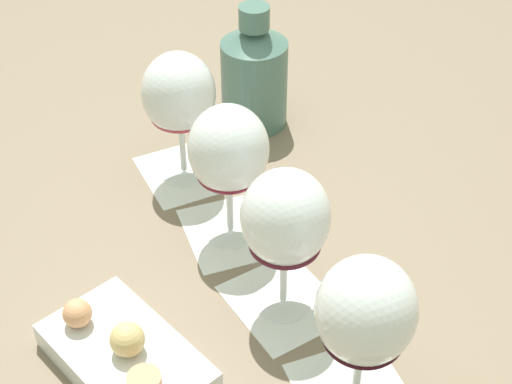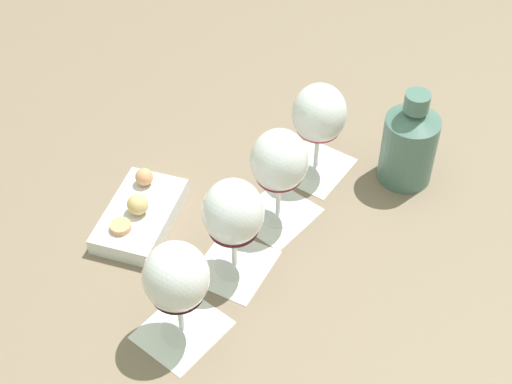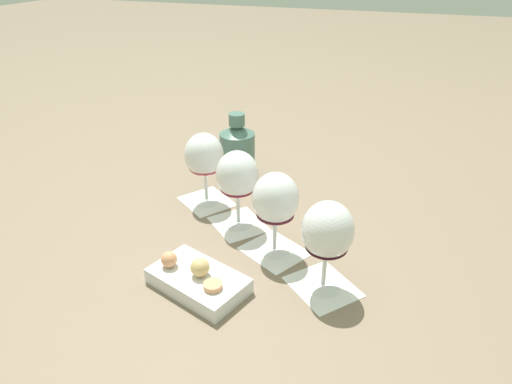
# 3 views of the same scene
# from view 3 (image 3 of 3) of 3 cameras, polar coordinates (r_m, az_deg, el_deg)

# --- Properties ---
(ground_plane) EXTENTS (8.00, 8.00, 0.00)m
(ground_plane) POSITION_cam_3_polar(r_m,az_deg,el_deg) (0.98, -0.08, -5.67)
(ground_plane) COLOR #7F6B56
(tasting_card_0) EXTENTS (0.16, 0.15, 0.00)m
(tasting_card_0) POSITION_cam_3_polar(r_m,az_deg,el_deg) (1.12, -6.17, -1.15)
(tasting_card_0) COLOR white
(tasting_card_0) RESTS_ON ground_plane
(tasting_card_1) EXTENTS (0.16, 0.16, 0.00)m
(tasting_card_1) POSITION_cam_3_polar(r_m,az_deg,el_deg) (1.03, -2.21, -4.00)
(tasting_card_1) COLOR white
(tasting_card_1) RESTS_ON ground_plane
(tasting_card_2) EXTENTS (0.15, 0.15, 0.00)m
(tasting_card_2) POSITION_cam_3_polar(r_m,az_deg,el_deg) (0.94, 2.31, -7.36)
(tasting_card_2) COLOR white
(tasting_card_2) RESTS_ON ground_plane
(tasting_card_3) EXTENTS (0.16, 0.16, 0.00)m
(tasting_card_3) POSITION_cam_3_polar(r_m,az_deg,el_deg) (0.86, 8.34, -11.60)
(tasting_card_3) COLOR white
(tasting_card_3) RESTS_ON ground_plane
(wine_glass_0) EXTENTS (0.09, 0.09, 0.17)m
(wine_glass_0) POSITION_cam_3_polar(r_m,az_deg,el_deg) (1.07, -6.49, 4.26)
(wine_glass_0) COLOR white
(wine_glass_0) RESTS_ON tasting_card_0
(wine_glass_1) EXTENTS (0.09, 0.09, 0.17)m
(wine_glass_1) POSITION_cam_3_polar(r_m,az_deg,el_deg) (0.97, -2.34, 1.80)
(wine_glass_1) COLOR white
(wine_glass_1) RESTS_ON tasting_card_1
(wine_glass_2) EXTENTS (0.09, 0.09, 0.17)m
(wine_glass_2) POSITION_cam_3_polar(r_m,az_deg,el_deg) (0.88, 2.45, -1.17)
(wine_glass_2) COLOR white
(wine_glass_2) RESTS_ON tasting_card_2
(wine_glass_3) EXTENTS (0.09, 0.09, 0.17)m
(wine_glass_3) POSITION_cam_3_polar(r_m,az_deg,el_deg) (0.79, 8.92, -5.14)
(wine_glass_3) COLOR white
(wine_glass_3) RESTS_ON tasting_card_3
(ceramic_vase) EXTENTS (0.09, 0.09, 0.18)m
(ceramic_vase) POSITION_cam_3_polar(r_m,az_deg,el_deg) (1.20, -2.34, 5.19)
(ceramic_vase) COLOR #4C7066
(ceramic_vase) RESTS_ON ground_plane
(snack_dish) EXTENTS (0.20, 0.15, 0.06)m
(snack_dish) POSITION_cam_3_polar(r_m,az_deg,el_deg) (0.85, -7.34, -10.75)
(snack_dish) COLOR silver
(snack_dish) RESTS_ON ground_plane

